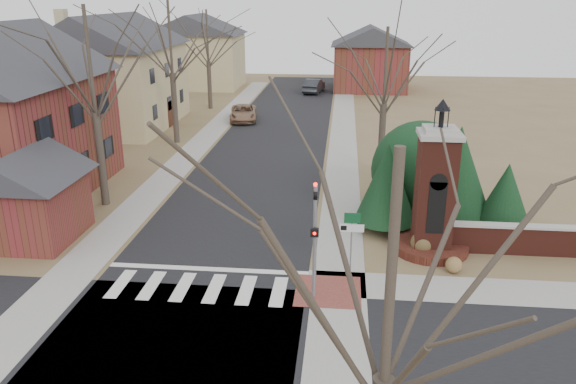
# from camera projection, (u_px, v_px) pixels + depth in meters

# --- Properties ---
(ground) EXTENTS (120.00, 120.00, 0.00)m
(ground) POSITION_uv_depth(u_px,v_px,m) (193.00, 299.00, 20.10)
(ground) COLOR brown
(ground) RESTS_ON ground
(main_street) EXTENTS (8.00, 70.00, 0.01)m
(main_street) POSITION_uv_depth(u_px,v_px,m) (271.00, 144.00, 40.74)
(main_street) COLOR black
(main_street) RESTS_ON ground
(cross_street) EXTENTS (120.00, 8.00, 0.01)m
(cross_street) POSITION_uv_depth(u_px,v_px,m) (168.00, 348.00, 17.28)
(cross_street) COLOR black
(cross_street) RESTS_ON ground
(crosswalk_zone) EXTENTS (8.00, 2.20, 0.02)m
(crosswalk_zone) POSITION_uv_depth(u_px,v_px,m) (199.00, 288.00, 20.85)
(crosswalk_zone) COLOR silver
(crosswalk_zone) RESTS_ON ground
(stop_bar) EXTENTS (8.00, 0.35, 0.02)m
(stop_bar) POSITION_uv_depth(u_px,v_px,m) (208.00, 269.00, 22.25)
(stop_bar) COLOR silver
(stop_bar) RESTS_ON ground
(sidewalk_right_main) EXTENTS (2.00, 60.00, 0.02)m
(sidewalk_right_main) POSITION_uv_depth(u_px,v_px,m) (343.00, 146.00, 40.25)
(sidewalk_right_main) COLOR gray
(sidewalk_right_main) RESTS_ON ground
(sidewalk_left) EXTENTS (2.00, 60.00, 0.02)m
(sidewalk_left) POSITION_uv_depth(u_px,v_px,m) (201.00, 143.00, 41.22)
(sidewalk_left) COLOR gray
(sidewalk_left) RESTS_ON ground
(curb_apron) EXTENTS (2.40, 2.40, 0.02)m
(curb_apron) POSITION_uv_depth(u_px,v_px,m) (328.00, 291.00, 20.59)
(curb_apron) COLOR brown
(curb_apron) RESTS_ON ground
(traffic_signal_pole) EXTENTS (0.28, 0.41, 4.50)m
(traffic_signal_pole) POSITION_uv_depth(u_px,v_px,m) (315.00, 231.00, 19.37)
(traffic_signal_pole) COLOR slate
(traffic_signal_pole) RESTS_ON ground
(sign_post) EXTENTS (0.90, 0.07, 2.75)m
(sign_post) POSITION_uv_depth(u_px,v_px,m) (351.00, 233.00, 20.79)
(sign_post) COLOR slate
(sign_post) RESTS_ON ground
(brick_gate_monument) EXTENTS (3.20, 3.20, 6.47)m
(brick_gate_monument) POSITION_uv_depth(u_px,v_px,m) (434.00, 202.00, 23.22)
(brick_gate_monument) COLOR #542118
(brick_gate_monument) RESTS_ON ground
(brick_garden_wall) EXTENTS (7.50, 0.50, 1.30)m
(brick_garden_wall) POSITION_uv_depth(u_px,v_px,m) (541.00, 240.00, 23.31)
(brick_garden_wall) COLOR #542118
(brick_garden_wall) RESTS_ON ground
(house_stucco_left) EXTENTS (9.80, 12.80, 9.28)m
(house_stucco_left) POSITION_uv_depth(u_px,v_px,m) (112.00, 69.00, 45.15)
(house_stucco_left) COLOR tan
(house_stucco_left) RESTS_ON ground
(garage_left) EXTENTS (4.80, 4.80, 4.29)m
(garage_left) POSITION_uv_depth(u_px,v_px,m) (25.00, 191.00, 24.36)
(garage_left) COLOR maroon
(garage_left) RESTS_ON ground
(house_distant_left) EXTENTS (10.80, 8.80, 8.53)m
(house_distant_left) POSITION_uv_depth(u_px,v_px,m) (196.00, 50.00, 64.83)
(house_distant_left) COLOR tan
(house_distant_left) RESTS_ON ground
(house_distant_right) EXTENTS (8.80, 8.80, 7.30)m
(house_distant_right) POSITION_uv_depth(u_px,v_px,m) (370.00, 57.00, 63.17)
(house_distant_right) COLOR maroon
(house_distant_right) RESTS_ON ground
(evergreen_near) EXTENTS (2.80, 2.80, 4.10)m
(evergreen_near) POSITION_uv_depth(u_px,v_px,m) (387.00, 183.00, 25.23)
(evergreen_near) COLOR #473D33
(evergreen_near) RESTS_ON ground
(evergreen_mid) EXTENTS (3.40, 3.40, 4.70)m
(evergreen_mid) POSITION_uv_depth(u_px,v_px,m) (457.00, 171.00, 25.95)
(evergreen_mid) COLOR #473D33
(evergreen_mid) RESTS_ON ground
(evergreen_far) EXTENTS (2.40, 2.40, 3.30)m
(evergreen_far) POSITION_uv_depth(u_px,v_px,m) (506.00, 194.00, 25.06)
(evergreen_far) COLOR #473D33
(evergreen_far) RESTS_ON ground
(evergreen_mass) EXTENTS (4.80, 4.80, 4.80)m
(evergreen_mass) POSITION_uv_depth(u_px,v_px,m) (421.00, 166.00, 27.37)
(evergreen_mass) COLOR black
(evergreen_mass) RESTS_ON ground
(bare_tree_0) EXTENTS (8.05, 8.05, 11.15)m
(bare_tree_0) POSITION_uv_depth(u_px,v_px,m) (89.00, 52.00, 26.63)
(bare_tree_0) COLOR #473D33
(bare_tree_0) RESTS_ON ground
(bare_tree_1) EXTENTS (8.40, 8.40, 11.64)m
(bare_tree_1) POSITION_uv_depth(u_px,v_px,m) (169.00, 29.00, 38.72)
(bare_tree_1) COLOR #473D33
(bare_tree_1) RESTS_ON ground
(bare_tree_2) EXTENTS (7.35, 7.35, 10.19)m
(bare_tree_2) POSITION_uv_depth(u_px,v_px,m) (207.00, 32.00, 51.30)
(bare_tree_2) COLOR #473D33
(bare_tree_2) RESTS_ON ground
(bare_tree_3) EXTENTS (7.00, 7.00, 9.70)m
(bare_tree_3) POSITION_uv_depth(u_px,v_px,m) (386.00, 61.00, 32.18)
(bare_tree_3) COLOR #473D33
(bare_tree_3) RESTS_ON ground
(bare_tree_4) EXTENTS (6.65, 6.65, 9.21)m
(bare_tree_4) POSITION_uv_depth(u_px,v_px,m) (393.00, 256.00, 8.98)
(bare_tree_4) COLOR #473D33
(bare_tree_4) RESTS_ON ground
(pickup_truck) EXTENTS (2.86, 5.04, 1.33)m
(pickup_truck) POSITION_uv_depth(u_px,v_px,m) (243.00, 113.00, 48.22)
(pickup_truck) COLOR #916A4F
(pickup_truck) RESTS_ON ground
(distant_car) EXTENTS (2.33, 4.85, 1.53)m
(distant_car) POSITION_uv_depth(u_px,v_px,m) (314.00, 86.00, 61.83)
(distant_car) COLOR #2C2F33
(distant_car) RESTS_ON ground
(dry_shrub_left) EXTENTS (0.96, 0.96, 0.96)m
(dry_shrub_left) POSITION_uv_depth(u_px,v_px,m) (422.00, 243.00, 23.45)
(dry_shrub_left) COLOR brown
(dry_shrub_left) RESTS_ON ground
(dry_shrub_right) EXTENTS (0.65, 0.65, 0.65)m
(dry_shrub_right) POSITION_uv_depth(u_px,v_px,m) (454.00, 265.00, 21.91)
(dry_shrub_right) COLOR olive
(dry_shrub_right) RESTS_ON ground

